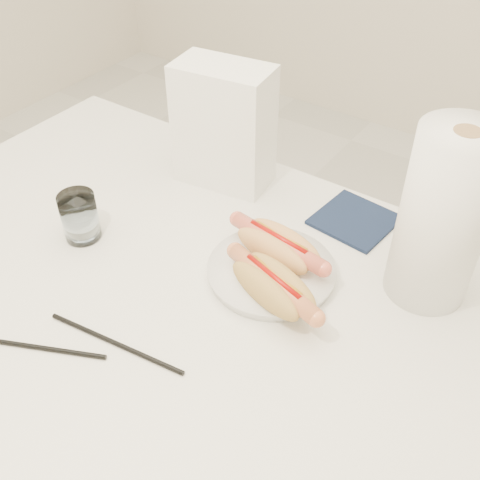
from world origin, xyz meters
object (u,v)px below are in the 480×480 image
Objects in this scene: napkin_box at (224,126)px; hotdog_left at (278,246)px; plate at (271,272)px; water_glass at (80,217)px; hotdog_right at (273,286)px; paper_towel_roll at (443,218)px; table at (177,302)px.

hotdog_left is at bearing -43.12° from napkin_box.
water_glass is at bearing -162.57° from plate.
water_glass reaches higher than hotdog_left.
hotdog_left is 0.77× the size of napkin_box.
hotdog_right is 0.27m from paper_towel_roll.
plate is at bearing 35.53° from table.
table is 0.35m from napkin_box.
hotdog_left is 0.27m from paper_towel_roll.
napkin_box is at bearing 140.74° from plate.
table is at bearing -148.77° from paper_towel_roll.
table is 0.46m from paper_towel_roll.
hotdog_left is at bearing -158.72° from paper_towel_roll.
hotdog_left is at bearing 22.48° from water_glass.
hotdog_left is 0.65× the size of paper_towel_roll.
plate is (0.13, 0.10, 0.07)m from table.
hotdog_right is at bearing -50.06° from napkin_box.
hotdog_left is 0.36m from water_glass.
plate is 1.09× the size of hotdog_left.
paper_towel_roll is at bearing 28.42° from plate.
napkin_box is (-0.27, 0.25, 0.08)m from hotdog_right.
paper_towel_roll is at bearing -16.81° from napkin_box.
hotdog_left reaches higher than plate.
table is 4.10× the size of paper_towel_roll.
water_glass is 0.61m from paper_towel_roll.
water_glass is (-0.37, -0.05, 0.00)m from hotdog_right.
napkin_box is 0.84× the size of paper_towel_roll.
plate is at bearing -68.49° from hotdog_left.
water_glass is (-0.20, -0.01, 0.10)m from table.
hotdog_right is (0.04, -0.05, 0.03)m from plate.
paper_towel_roll is (0.22, 0.12, 0.14)m from plate.
plate reaches higher than table.
paper_towel_roll reaches higher than napkin_box.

